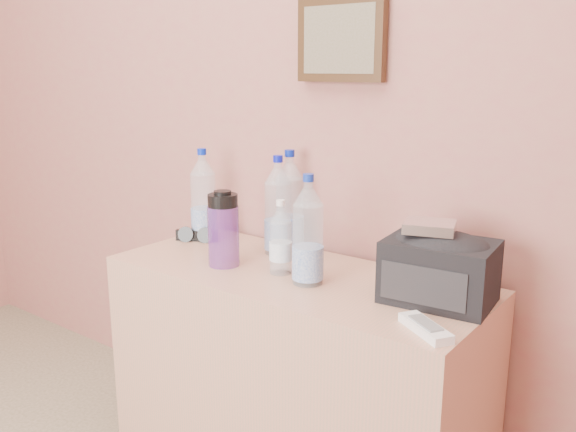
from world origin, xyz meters
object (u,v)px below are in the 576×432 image
object	(u,v)px
pet_large_a	(203,199)
pet_large_b	(278,211)
pet_small	(281,241)
foil_packet	(430,227)
dresser	(294,382)
nalgene_bottle	(223,229)
sunglasses	(197,236)
pet_large_c	(290,207)
ac_remote	(425,328)
pet_large_d	(308,236)
toiletry_bag	(440,267)

from	to	relation	value
pet_large_a	pet_large_b	world-z (taller)	same
pet_small	foil_packet	world-z (taller)	pet_small
dresser	nalgene_bottle	xyz separation A→B (m)	(-0.22, -0.07, 0.48)
pet_large_a	sunglasses	distance (m)	0.13
pet_large_c	pet_large_b	bearing A→B (deg)	-102.76
pet_large_b	ac_remote	distance (m)	0.73
pet_large_a	foil_packet	bearing A→B (deg)	-4.79
pet_large_b	pet_large_a	bearing A→B (deg)	-176.03
dresser	pet_large_a	bearing A→B (deg)	167.12
dresser	pet_large_b	xyz separation A→B (m)	(-0.16, 0.13, 0.50)
nalgene_bottle	foil_packet	distance (m)	0.64
pet_small	sunglasses	world-z (taller)	pet_small
pet_large_b	foil_packet	size ratio (longest dim) A/B	2.55
pet_large_a	ac_remote	bearing A→B (deg)	-15.29
dresser	sunglasses	size ratio (longest dim) A/B	7.74
pet_large_d	pet_small	bearing A→B (deg)	168.25
sunglasses	toiletry_bag	xyz separation A→B (m)	(0.92, -0.03, 0.07)
pet_large_c	ac_remote	distance (m)	0.74
sunglasses	ac_remote	size ratio (longest dim) A/B	0.94
ac_remote	foil_packet	size ratio (longest dim) A/B	1.25
pet_large_a	pet_large_d	distance (m)	0.59
dresser	pet_small	world-z (taller)	pet_small
pet_large_d	sunglasses	bearing A→B (deg)	168.06
pet_large_b	nalgene_bottle	xyz separation A→B (m)	(-0.05, -0.20, -0.03)
sunglasses	nalgene_bottle	bearing A→B (deg)	-55.90
pet_large_c	sunglasses	size ratio (longest dim) A/B	2.26
dresser	pet_large_c	size ratio (longest dim) A/B	3.42
foil_packet	ac_remote	bearing A→B (deg)	-65.68
ac_remote	foil_packet	distance (m)	0.28
pet_large_c	ac_remote	xyz separation A→B (m)	(0.64, -0.34, -0.14)
pet_small	foil_packet	bearing A→B (deg)	7.83
pet_large_c	toiletry_bag	world-z (taller)	pet_large_c
dresser	sunglasses	distance (m)	0.62
pet_large_c	foil_packet	world-z (taller)	pet_large_c
pet_large_a	pet_large_d	bearing A→B (deg)	-15.68
pet_large_a	sunglasses	size ratio (longest dim) A/B	2.17
dresser	pet_large_d	world-z (taller)	pet_large_d
dresser	toiletry_bag	size ratio (longest dim) A/B	4.23
pet_large_c	pet_large_d	distance (m)	0.33
dresser	toiletry_bag	bearing A→B (deg)	5.88
dresser	sunglasses	bearing A→B (deg)	171.63
dresser	foil_packet	distance (m)	0.69
sunglasses	foil_packet	bearing A→B (deg)	-29.87
pet_large_a	sunglasses	bearing A→B (deg)	-89.20
dresser	pet_large_c	distance (m)	0.56
toiletry_bag	nalgene_bottle	bearing A→B (deg)	-175.66
dresser	nalgene_bottle	distance (m)	0.53
dresser	pet_large_d	size ratio (longest dim) A/B	3.68
ac_remote	pet_large_c	bearing A→B (deg)	-174.78
pet_large_b	sunglasses	bearing A→B (deg)	-169.08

